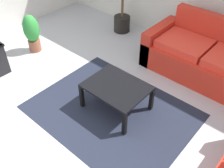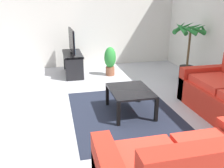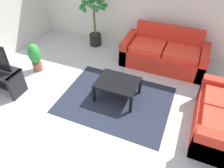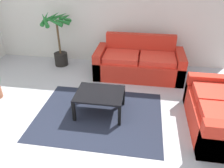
{
  "view_description": "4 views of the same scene",
  "coord_description": "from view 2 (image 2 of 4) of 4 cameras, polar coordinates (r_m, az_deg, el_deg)",
  "views": [
    {
      "loc": [
        1.95,
        -1.29,
        2.67
      ],
      "look_at": [
        0.41,
        0.47,
        0.69
      ],
      "focal_mm": 41.3,
      "sensor_mm": 36.0,
      "label": 1
    },
    {
      "loc": [
        3.78,
        -0.41,
        1.79
      ],
      "look_at": [
        0.67,
        0.33,
        0.67
      ],
      "focal_mm": 38.92,
      "sensor_mm": 36.0,
      "label": 2
    },
    {
      "loc": [
        1.4,
        -2.28,
        3.04
      ],
      "look_at": [
        0.22,
        0.56,
        0.47
      ],
      "focal_mm": 33.73,
      "sensor_mm": 36.0,
      "label": 3
    },
    {
      "loc": [
        0.97,
        -2.38,
        2.45
      ],
      "look_at": [
        0.47,
        0.83,
        0.55
      ],
      "focal_mm": 35.06,
      "sensor_mm": 36.0,
      "label": 4
    }
  ],
  "objects": [
    {
      "name": "coffee_table",
      "position": [
        3.96,
        4.31,
        -2.04
      ],
      "size": [
        0.83,
        0.65,
        0.41
      ],
      "color": "black",
      "rests_on": "ground"
    },
    {
      "name": "area_rug",
      "position": [
        4.08,
        2.83,
        -6.77
      ],
      "size": [
        2.2,
        1.7,
        0.01
      ],
      "primitive_type": "cube",
      "color": "#1E2333",
      "rests_on": "ground"
    },
    {
      "name": "tv",
      "position": [
        6.05,
        -9.43,
        10.03
      ],
      "size": [
        0.98,
        0.1,
        0.59
      ],
      "color": "black",
      "rests_on": "tv_stand"
    },
    {
      "name": "tv_stand",
      "position": [
        6.14,
        -9.21,
        5.42
      ],
      "size": [
        1.1,
        0.45,
        0.54
      ],
      "color": "black",
      "rests_on": "ground"
    },
    {
      "name": "potted_plant_small",
      "position": [
        5.97,
        -0.46,
        5.62
      ],
      "size": [
        0.29,
        0.29,
        0.71
      ],
      "color": "brown",
      "rests_on": "ground"
    },
    {
      "name": "wall_left",
      "position": [
        6.81,
        -10.26,
        15.24
      ],
      "size": [
        0.06,
        6.0,
        2.7
      ],
      "primitive_type": "cube",
      "color": "silver",
      "rests_on": "ground"
    },
    {
      "name": "potted_palm",
      "position": [
        5.84,
        17.44,
        7.6
      ],
      "size": [
        0.79,
        0.79,
        1.34
      ],
      "color": "black",
      "rests_on": "ground"
    },
    {
      "name": "ground_plane",
      "position": [
        4.2,
        -6.56,
        -6.11
      ],
      "size": [
        6.6,
        6.6,
        0.0
      ],
      "primitive_type": "plane",
      "color": "#B2B2B7"
    }
  ]
}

